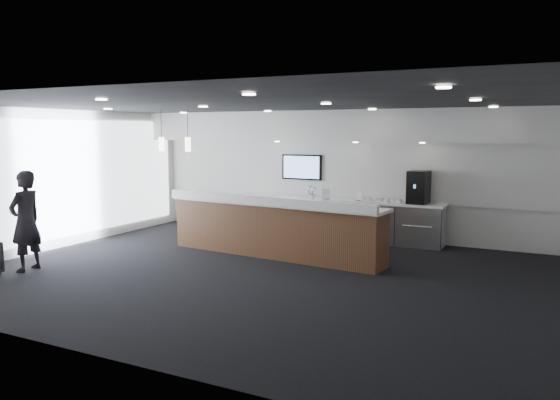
% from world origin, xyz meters
% --- Properties ---
extents(ground, '(10.00, 10.00, 0.00)m').
position_xyz_m(ground, '(0.00, 0.00, 0.00)').
color(ground, black).
rests_on(ground, ground).
extents(ceiling, '(10.00, 8.00, 0.02)m').
position_xyz_m(ceiling, '(0.00, 0.00, 3.00)').
color(ceiling, black).
rests_on(ceiling, back_wall).
extents(back_wall, '(10.00, 0.02, 3.00)m').
position_xyz_m(back_wall, '(0.00, 4.00, 1.50)').
color(back_wall, silver).
rests_on(back_wall, ground).
extents(left_wall, '(0.02, 8.00, 3.00)m').
position_xyz_m(left_wall, '(-5.00, 0.00, 1.50)').
color(left_wall, silver).
rests_on(left_wall, ground).
extents(soffit_bulkhead, '(10.00, 0.90, 0.70)m').
position_xyz_m(soffit_bulkhead, '(0.00, 3.55, 2.65)').
color(soffit_bulkhead, white).
rests_on(soffit_bulkhead, back_wall).
extents(alcove_panel, '(9.80, 0.06, 1.40)m').
position_xyz_m(alcove_panel, '(0.00, 3.97, 1.60)').
color(alcove_panel, white).
rests_on(alcove_panel, back_wall).
extents(window_blinds_wall, '(0.04, 7.36, 2.55)m').
position_xyz_m(window_blinds_wall, '(-4.96, 0.00, 1.50)').
color(window_blinds_wall, '#ADC2D0').
rests_on(window_blinds_wall, left_wall).
extents(back_credenza, '(5.06, 0.66, 0.95)m').
position_xyz_m(back_credenza, '(-0.00, 3.64, 0.48)').
color(back_credenza, '#989BA0').
rests_on(back_credenza, ground).
extents(wall_tv, '(1.05, 0.08, 0.62)m').
position_xyz_m(wall_tv, '(-1.00, 3.91, 1.65)').
color(wall_tv, black).
rests_on(wall_tv, back_wall).
extents(pendant_left, '(0.12, 0.12, 0.30)m').
position_xyz_m(pendant_left, '(-2.40, 0.80, 2.25)').
color(pendant_left, '#FFEFC6').
rests_on(pendant_left, ceiling).
extents(pendant_right, '(0.12, 0.12, 0.30)m').
position_xyz_m(pendant_right, '(-3.10, 0.80, 2.25)').
color(pendant_right, '#FFEFC6').
rests_on(pendant_right, ceiling).
extents(ceiling_can_lights, '(7.00, 5.00, 0.02)m').
position_xyz_m(ceiling_can_lights, '(0.00, 0.00, 2.97)').
color(ceiling_can_lights, white).
rests_on(ceiling_can_lights, ceiling).
extents(service_counter, '(4.82, 1.26, 1.49)m').
position_xyz_m(service_counter, '(-0.45, 1.34, 0.58)').
color(service_counter, '#4B2F19').
rests_on(service_counter, ground).
extents(coffee_machine, '(0.46, 0.56, 0.72)m').
position_xyz_m(coffee_machine, '(1.93, 3.64, 1.31)').
color(coffee_machine, black).
rests_on(coffee_machine, back_credenza).
extents(info_sign_left, '(0.18, 0.08, 0.25)m').
position_xyz_m(info_sign_left, '(-0.19, 3.50, 1.07)').
color(info_sign_left, white).
rests_on(info_sign_left, back_credenza).
extents(info_sign_right, '(0.16, 0.06, 0.21)m').
position_xyz_m(info_sign_right, '(0.62, 3.54, 1.06)').
color(info_sign_right, white).
rests_on(info_sign_right, back_credenza).
extents(lounge_guest, '(0.50, 0.71, 1.83)m').
position_xyz_m(lounge_guest, '(-3.93, -1.71, 0.91)').
color(lounge_guest, black).
rests_on(lounge_guest, ground).
extents(cup_0, '(0.11, 0.11, 0.10)m').
position_xyz_m(cup_0, '(1.55, 3.55, 1.00)').
color(cup_0, white).
rests_on(cup_0, back_credenza).
extents(cup_1, '(0.15, 0.15, 0.10)m').
position_xyz_m(cup_1, '(1.41, 3.55, 1.00)').
color(cup_1, white).
rests_on(cup_1, back_credenza).
extents(cup_2, '(0.13, 0.13, 0.10)m').
position_xyz_m(cup_2, '(1.27, 3.55, 1.00)').
color(cup_2, white).
rests_on(cup_2, back_credenza).
extents(cup_3, '(0.14, 0.14, 0.10)m').
position_xyz_m(cup_3, '(1.13, 3.55, 1.00)').
color(cup_3, white).
rests_on(cup_3, back_credenza).
extents(cup_4, '(0.15, 0.15, 0.10)m').
position_xyz_m(cup_4, '(0.99, 3.55, 1.00)').
color(cup_4, white).
rests_on(cup_4, back_credenza).
extents(cup_5, '(0.12, 0.12, 0.10)m').
position_xyz_m(cup_5, '(0.85, 3.55, 1.00)').
color(cup_5, white).
rests_on(cup_5, back_credenza).
extents(cup_6, '(0.15, 0.15, 0.10)m').
position_xyz_m(cup_6, '(0.71, 3.55, 1.00)').
color(cup_6, white).
rests_on(cup_6, back_credenza).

